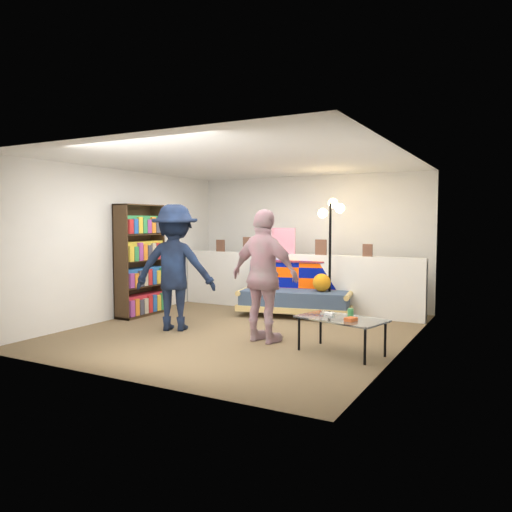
{
  "coord_description": "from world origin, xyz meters",
  "views": [
    {
      "loc": [
        3.52,
        -6.13,
        1.57
      ],
      "look_at": [
        0.0,
        0.4,
        1.05
      ],
      "focal_mm": 35.0,
      "sensor_mm": 36.0,
      "label": 1
    }
  ],
  "objects_px": {
    "coffee_table": "(342,320)",
    "person_left": "(175,267)",
    "bookshelf": "(140,264)",
    "floor_lamp": "(331,233)",
    "futon_sofa": "(297,293)",
    "person_right": "(265,276)"
  },
  "relations": [
    {
      "from": "coffee_table",
      "to": "person_left",
      "type": "xyz_separation_m",
      "value": [
        -2.55,
        0.12,
        0.51
      ]
    },
    {
      "from": "bookshelf",
      "to": "floor_lamp",
      "type": "relative_size",
      "value": 0.95
    },
    {
      "from": "coffee_table",
      "to": "person_left",
      "type": "height_order",
      "value": "person_left"
    },
    {
      "from": "bookshelf",
      "to": "coffee_table",
      "type": "bearing_deg",
      "value": -10.97
    },
    {
      "from": "futon_sofa",
      "to": "coffee_table",
      "type": "xyz_separation_m",
      "value": [
        1.43,
        -1.98,
        0.03
      ]
    },
    {
      "from": "futon_sofa",
      "to": "person_right",
      "type": "height_order",
      "value": "person_right"
    },
    {
      "from": "futon_sofa",
      "to": "coffee_table",
      "type": "height_order",
      "value": "futon_sofa"
    },
    {
      "from": "floor_lamp",
      "to": "bookshelf",
      "type": "bearing_deg",
      "value": -154.94
    },
    {
      "from": "person_right",
      "to": "futon_sofa",
      "type": "bearing_deg",
      "value": -68.91
    },
    {
      "from": "bookshelf",
      "to": "floor_lamp",
      "type": "height_order",
      "value": "floor_lamp"
    },
    {
      "from": "floor_lamp",
      "to": "person_left",
      "type": "height_order",
      "value": "floor_lamp"
    },
    {
      "from": "bookshelf",
      "to": "futon_sofa",
      "type": "bearing_deg",
      "value": 28.76
    },
    {
      "from": "floor_lamp",
      "to": "person_right",
      "type": "bearing_deg",
      "value": -95.33
    },
    {
      "from": "bookshelf",
      "to": "person_left",
      "type": "bearing_deg",
      "value": -26.89
    },
    {
      "from": "futon_sofa",
      "to": "person_left",
      "type": "distance_m",
      "value": 2.23
    },
    {
      "from": "futon_sofa",
      "to": "coffee_table",
      "type": "distance_m",
      "value": 2.45
    },
    {
      "from": "floor_lamp",
      "to": "person_left",
      "type": "bearing_deg",
      "value": -130.79
    },
    {
      "from": "futon_sofa",
      "to": "bookshelf",
      "type": "relative_size",
      "value": 1.08
    },
    {
      "from": "coffee_table",
      "to": "person_right",
      "type": "relative_size",
      "value": 0.65
    },
    {
      "from": "person_left",
      "to": "coffee_table",
      "type": "bearing_deg",
      "value": 155.63
    },
    {
      "from": "person_right",
      "to": "floor_lamp",
      "type": "bearing_deg",
      "value": -85.15
    },
    {
      "from": "bookshelf",
      "to": "person_left",
      "type": "relative_size",
      "value": 1.02
    }
  ]
}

